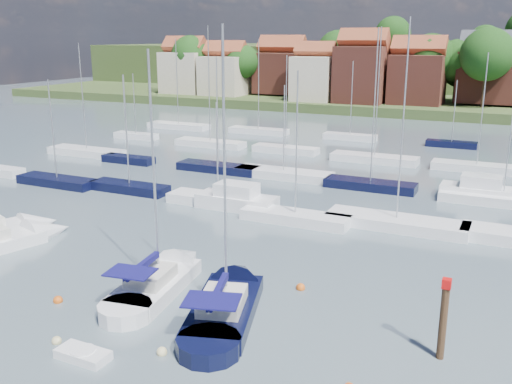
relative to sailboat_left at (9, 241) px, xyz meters
The scene contains 13 objects.
ground 38.36m from the sailboat_left, 65.66° to the left, with size 260.00×260.00×0.00m, color #425059.
sailboat_left is the anchor object (origin of this frame).
sailboat_centre 13.64m from the sailboat_left, ahead, with size 4.44×11.27×14.93m.
sailboat_navy 18.56m from the sailboat_left, ahead, with size 6.34×12.12×16.24m.
sailboat_far 2.71m from the sailboat_left, 145.88° to the left, with size 5.55×9.22×12.03m.
tender 17.57m from the sailboat_left, 31.83° to the right, with size 2.58×1.23×0.55m.
timber_piling 29.88m from the sailboat_left, ahead, with size 0.40×0.40×6.21m.
buoy_c 11.01m from the sailboat_left, 28.97° to the right, with size 0.54×0.54×0.54m, color #D85914.
buoy_d 19.45m from the sailboat_left, 22.35° to the right, with size 0.51×0.51×0.51m, color beige.
buoy_e 21.41m from the sailboat_left, ahead, with size 0.54×0.54×0.54m, color #D85914.
buoy_g 15.48m from the sailboat_left, 34.29° to the right, with size 0.48×0.48×0.48m, color beige.
marina_field 34.93m from the sailboat_left, 59.51° to the left, with size 79.62×41.41×15.93m.
far_shore_town 128.96m from the sailboat_left, 81.95° to the left, with size 212.46×90.00×22.27m.
Camera 1 is at (16.25, -21.91, 14.34)m, focal length 40.00 mm.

